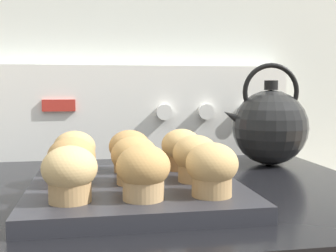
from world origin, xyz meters
TOP-DOWN VIEW (x-y plane):
  - wall_back at (0.00, 0.67)m, footprint 8.00×0.05m
  - control_panel at (0.00, 0.62)m, footprint 0.74×0.07m
  - muffin_pan at (-0.03, 0.25)m, footprint 0.31×0.31m
  - muffin_r0_c0 at (-0.12, 0.16)m, footprint 0.07×0.07m
  - muffin_r0_c1 at (-0.03, 0.16)m, footprint 0.07×0.07m
  - muffin_r0_c2 at (0.06, 0.16)m, footprint 0.07×0.07m
  - muffin_r1_c0 at (-0.12, 0.25)m, footprint 0.07×0.07m
  - muffin_r1_c1 at (-0.03, 0.25)m, footprint 0.07×0.07m
  - muffin_r1_c2 at (0.06, 0.25)m, footprint 0.07×0.07m
  - muffin_r2_c0 at (-0.12, 0.34)m, footprint 0.07×0.07m
  - muffin_r2_c1 at (-0.03, 0.34)m, footprint 0.07×0.07m
  - muffin_r2_c2 at (0.06, 0.34)m, footprint 0.07×0.07m
  - tea_kettle at (0.27, 0.47)m, footprint 0.19×0.16m

SIDE VIEW (x-z plane):
  - muffin_pan at x=-0.03m, z-range 0.90..0.92m
  - muffin_r0_c0 at x=-0.12m, z-range 0.92..0.99m
  - muffin_r0_c1 at x=-0.03m, z-range 0.92..0.99m
  - muffin_r0_c2 at x=0.06m, z-range 0.92..0.99m
  - muffin_r1_c0 at x=-0.12m, z-range 0.92..0.99m
  - muffin_r1_c1 at x=-0.03m, z-range 0.92..0.99m
  - muffin_r1_c2 at x=0.06m, z-range 0.92..0.99m
  - muffin_r2_c0 at x=-0.12m, z-range 0.92..0.99m
  - muffin_r2_c1 at x=-0.03m, z-range 0.92..0.99m
  - muffin_r2_c2 at x=0.06m, z-range 0.92..0.99m
  - tea_kettle at x=0.27m, z-range 0.88..1.09m
  - control_panel at x=0.00m, z-range 0.90..1.11m
  - wall_back at x=0.00m, z-range 0.00..2.40m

